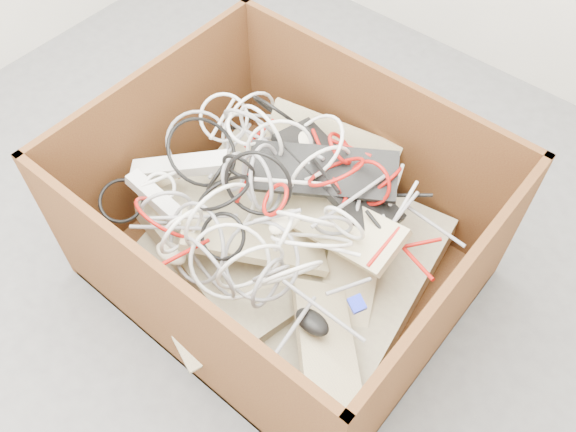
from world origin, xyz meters
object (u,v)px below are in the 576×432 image
Objects in this scene: power_strip_left at (180,166)px; vga_plug at (357,304)px; power_strip_right at (160,201)px; cardboard_box at (281,244)px.

vga_plug is (0.72, -0.04, -0.01)m from power_strip_left.
power_strip_right reaches higher than vga_plug.
power_strip_right is 5.74× the size of vga_plug.
power_strip_left is 1.28× the size of power_strip_right.
cardboard_box is 0.41m from power_strip_left.
power_strip_right is (0.04, -0.13, -0.02)m from power_strip_left.
cardboard_box reaches higher than vga_plug.
vga_plug is at bearing -17.49° from cardboard_box.
power_strip_right is at bearing -108.07° from power_strip_left.
power_strip_left is at bearing -166.71° from cardboard_box.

